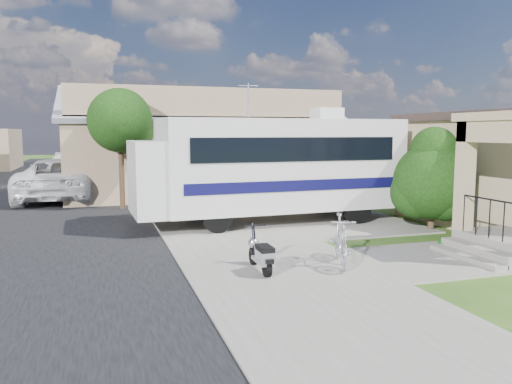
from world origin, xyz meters
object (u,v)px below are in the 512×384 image
object	(u,v)px
motorhome	(271,165)
bicycle	(341,243)
scooter	(261,255)
pickup_truck	(60,179)
garden_hose	(446,246)
van	(70,168)
shrub	(433,178)

from	to	relation	value
motorhome	bicycle	size ratio (longest dim) A/B	4.76
scooter	bicycle	xyz separation A→B (m)	(1.82, 0.01, 0.13)
pickup_truck	garden_hose	world-z (taller)	pickup_truck
motorhome	pickup_truck	world-z (taller)	motorhome
scooter	bicycle	bearing A→B (deg)	1.42
motorhome	garden_hose	world-z (taller)	motorhome
van	bicycle	bearing A→B (deg)	-70.96
shrub	bicycle	bearing A→B (deg)	-146.88
bicycle	garden_hose	distance (m)	3.43
garden_hose	shrub	bearing A→B (deg)	61.50
van	garden_hose	world-z (taller)	van
motorhome	bicycle	xyz separation A→B (m)	(-0.31, -5.53, -1.34)
motorhome	garden_hose	distance (m)	5.95
scooter	bicycle	world-z (taller)	bicycle
pickup_truck	garden_hose	size ratio (longest dim) A/B	16.02
shrub	pickup_truck	distance (m)	15.48
bicycle	pickup_truck	world-z (taller)	pickup_truck
motorhome	scooter	xyz separation A→B (m)	(-2.13, -5.54, -1.46)
scooter	van	size ratio (longest dim) A/B	0.23
shrub	van	world-z (taller)	shrub
bicycle	pickup_truck	distance (m)	15.17
shrub	garden_hose	world-z (taller)	shrub
pickup_truck	van	size ratio (longest dim) A/B	1.08
pickup_truck	garden_hose	xyz separation A→B (m)	(9.97, -12.92, -0.81)
motorhome	scooter	size ratio (longest dim) A/B	6.21
motorhome	van	bearing A→B (deg)	111.73
shrub	van	xyz separation A→B (m)	(-11.17, 18.21, -0.71)
motorhome	garden_hose	bearing A→B (deg)	-60.16
garden_hose	scooter	bearing A→B (deg)	-171.94
van	garden_hose	xyz separation A→B (m)	(9.95, -20.46, -0.79)
scooter	garden_hose	size ratio (longest dim) A/B	3.43
motorhome	shrub	size ratio (longest dim) A/B	2.79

